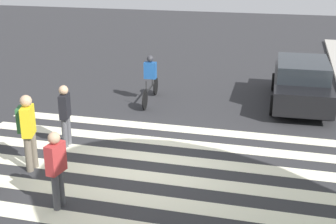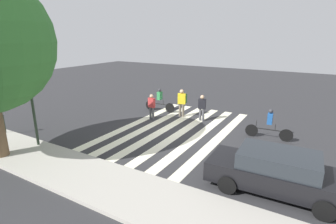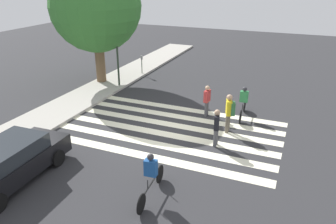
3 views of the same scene
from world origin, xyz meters
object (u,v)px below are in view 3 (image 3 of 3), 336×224
object	(u,v)px
street_tree	(96,6)
cyclist_near_curb	(151,174)
traffic_light	(118,40)
pedestrian_adult_blue_shirt	(207,99)
pedestrian_adult_tall_backpack	(216,126)
parking_meter	(142,60)
pedestrian_child_with_backpack	(229,111)
cyclist_far_lane	(244,101)
car_parked_dark_suv	(9,163)

from	to	relation	value
street_tree	cyclist_near_curb	world-z (taller)	street_tree
traffic_light	pedestrian_adult_blue_shirt	xyz separation A→B (m)	(-2.21, -6.32, -2.12)
pedestrian_adult_tall_backpack	cyclist_near_curb	xyz separation A→B (m)	(-4.17, 1.03, -0.06)
parking_meter	pedestrian_child_with_backpack	size ratio (longest dim) A/B	0.79
pedestrian_adult_blue_shirt	cyclist_far_lane	world-z (taller)	cyclist_far_lane
pedestrian_child_with_backpack	parking_meter	bearing A→B (deg)	31.33
pedestrian_adult_tall_backpack	car_parked_dark_suv	bearing A→B (deg)	118.91
pedestrian_adult_blue_shirt	pedestrian_child_with_backpack	bearing A→B (deg)	-126.90
parking_meter	cyclist_far_lane	xyz separation A→B (m)	(-4.70, -8.08, -0.20)
parking_meter	pedestrian_child_with_backpack	distance (m)	10.22
pedestrian_child_with_backpack	cyclist_far_lane	size ratio (longest dim) A/B	0.80
traffic_light	pedestrian_adult_blue_shirt	world-z (taller)	traffic_light
parking_meter	street_tree	xyz separation A→B (m)	(-2.66, 1.65, 3.81)
cyclist_near_curb	pedestrian_child_with_backpack	bearing A→B (deg)	-16.65
traffic_light	car_parked_dark_suv	xyz separation A→B (m)	(-10.40, -1.66, -2.28)
pedestrian_child_with_backpack	pedestrian_adult_tall_backpack	xyz separation A→B (m)	(-1.48, 0.19, -0.14)
pedestrian_adult_tall_backpack	pedestrian_child_with_backpack	bearing A→B (deg)	-20.28
car_parked_dark_suv	pedestrian_child_with_backpack	bearing A→B (deg)	-44.00
parking_meter	pedestrian_child_with_backpack	xyz separation A→B (m)	(-6.62, -7.79, -0.01)
pedestrian_child_with_backpack	traffic_light	bearing A→B (deg)	46.65
parking_meter	street_tree	bearing A→B (deg)	148.17
pedestrian_child_with_backpack	pedestrian_adult_tall_backpack	bearing A→B (deg)	154.23
traffic_light	parking_meter	size ratio (longest dim) A/B	3.00
traffic_light	pedestrian_adult_tall_backpack	size ratio (longest dim) A/B	2.63
pedestrian_adult_tall_backpack	cyclist_far_lane	bearing A→B (deg)	-20.90
street_tree	traffic_light	bearing A→B (deg)	-101.02
street_tree	pedestrian_adult_tall_backpack	xyz separation A→B (m)	(-5.44, -9.24, -3.95)
pedestrian_adult_blue_shirt	car_parked_dark_suv	size ratio (longest dim) A/B	0.35
parking_meter	pedestrian_adult_blue_shirt	distance (m)	8.19
cyclist_far_lane	car_parked_dark_suv	bearing A→B (deg)	140.34
parking_meter	pedestrian_adult_tall_backpack	bearing A→B (deg)	-136.85
traffic_light	pedestrian_adult_blue_shirt	size ratio (longest dim) A/B	2.69
car_parked_dark_suv	cyclist_far_lane	bearing A→B (deg)	-38.30
cyclist_far_lane	car_parked_dark_suv	xyz separation A→B (m)	(-8.69, 6.41, -0.11)
pedestrian_adult_blue_shirt	car_parked_dark_suv	world-z (taller)	pedestrian_adult_blue_shirt
pedestrian_adult_blue_shirt	traffic_light	bearing A→B (deg)	77.98
traffic_light	parking_meter	xyz separation A→B (m)	(2.99, 0.01, -1.96)
traffic_light	pedestrian_adult_tall_backpack	bearing A→B (deg)	-124.01
pedestrian_adult_tall_backpack	cyclist_far_lane	distance (m)	3.44
traffic_light	parking_meter	bearing A→B (deg)	0.21
pedestrian_adult_tall_backpack	pedestrian_adult_blue_shirt	world-z (taller)	pedestrian_adult_tall_backpack
pedestrian_child_with_backpack	car_parked_dark_suv	xyz separation A→B (m)	(-6.77, 6.12, -0.31)
cyclist_near_curb	car_parked_dark_suv	world-z (taller)	cyclist_near_curb
pedestrian_adult_blue_shirt	cyclist_near_curb	xyz separation A→B (m)	(-7.07, -0.24, -0.05)
pedestrian_adult_blue_shirt	street_tree	bearing A→B (deg)	79.65
traffic_light	pedestrian_adult_tall_backpack	distance (m)	9.38
pedestrian_adult_tall_backpack	cyclist_near_curb	size ratio (longest dim) A/B	0.70
traffic_light	parking_meter	distance (m)	3.57
street_tree	pedestrian_adult_tall_backpack	distance (m)	11.43
car_parked_dark_suv	parking_meter	bearing A→B (deg)	5.22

